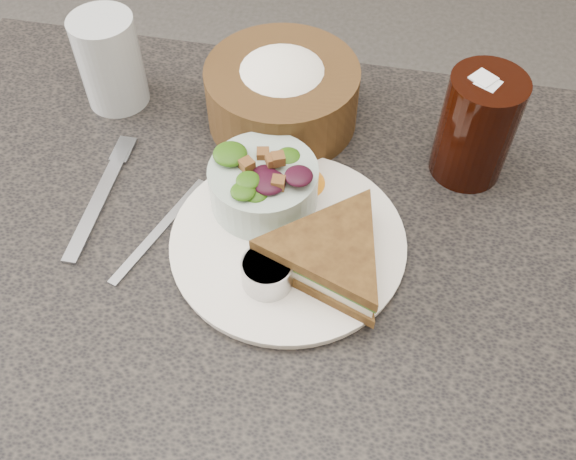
# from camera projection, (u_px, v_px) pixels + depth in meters

# --- Properties ---
(floor) EXTENTS (6.00, 6.00, 0.00)m
(floor) POSITION_uv_depth(u_px,v_px,m) (267.00, 447.00, 1.37)
(floor) COLOR #4E4C49
(floor) RESTS_ON ground
(dining_table) EXTENTS (1.00, 0.70, 0.75)m
(dining_table) POSITION_uv_depth(u_px,v_px,m) (262.00, 370.00, 1.07)
(dining_table) COLOR black
(dining_table) RESTS_ON floor
(dinner_plate) EXTENTS (0.27, 0.27, 0.01)m
(dinner_plate) POSITION_uv_depth(u_px,v_px,m) (288.00, 242.00, 0.76)
(dinner_plate) COLOR white
(dinner_plate) RESTS_ON dining_table
(sandwich) EXTENTS (0.23, 0.23, 0.05)m
(sandwich) POSITION_uv_depth(u_px,v_px,m) (331.00, 255.00, 0.71)
(sandwich) COLOR brown
(sandwich) RESTS_ON dinner_plate
(salad_bowl) EXTENTS (0.16, 0.16, 0.08)m
(salad_bowl) POSITION_uv_depth(u_px,v_px,m) (263.00, 180.00, 0.76)
(salad_bowl) COLOR #9EB4A9
(salad_bowl) RESTS_ON dinner_plate
(dressing_ramekin) EXTENTS (0.07, 0.07, 0.03)m
(dressing_ramekin) POSITION_uv_depth(u_px,v_px,m) (267.00, 272.00, 0.70)
(dressing_ramekin) COLOR #AFAFAF
(dressing_ramekin) RESTS_ON dinner_plate
(orange_wedge) EXTENTS (0.08, 0.08, 0.03)m
(orange_wedge) POSITION_uv_depth(u_px,v_px,m) (302.00, 176.00, 0.80)
(orange_wedge) COLOR orange
(orange_wedge) RESTS_ON dinner_plate
(fork) EXTENTS (0.02, 0.19, 0.01)m
(fork) POSITION_uv_depth(u_px,v_px,m) (98.00, 202.00, 0.80)
(fork) COLOR #989CA5
(fork) RESTS_ON dining_table
(knife) EXTENTS (0.07, 0.18, 0.00)m
(knife) POSITION_uv_depth(u_px,v_px,m) (160.00, 230.00, 0.77)
(knife) COLOR #9DA1A7
(knife) RESTS_ON dining_table
(bread_basket) EXTENTS (0.26, 0.26, 0.12)m
(bread_basket) POSITION_uv_depth(u_px,v_px,m) (282.00, 86.00, 0.85)
(bread_basket) COLOR brown
(bread_basket) RESTS_ON dining_table
(cola_glass) EXTENTS (0.11, 0.11, 0.16)m
(cola_glass) POSITION_uv_depth(u_px,v_px,m) (478.00, 124.00, 0.78)
(cola_glass) COLOR black
(cola_glass) RESTS_ON dining_table
(water_glass) EXTENTS (0.11, 0.11, 0.13)m
(water_glass) POSITION_uv_depth(u_px,v_px,m) (110.00, 61.00, 0.87)
(water_glass) COLOR #B4BCC1
(water_glass) RESTS_ON dining_table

